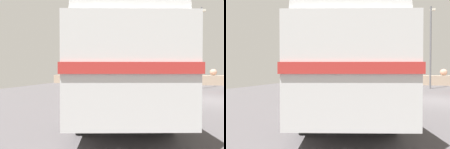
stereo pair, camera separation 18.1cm
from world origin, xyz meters
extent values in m
cube|color=#484547|center=(0.00, 0.00, 0.01)|extent=(32.00, 26.00, 0.02)
cube|color=tan|center=(0.00, 11.80, 0.55)|extent=(31.36, 1.80, 1.10)
cube|color=tan|center=(-12.18, 11.89, 1.77)|extent=(1.59, 1.41, 1.35)
cube|color=#A09A88|center=(-8.63, 11.62, 1.65)|extent=(1.37, 1.32, 1.11)
sphere|color=#A69C8E|center=(-4.06, 11.39, 1.46)|extent=(0.71, 0.71, 0.71)
sphere|color=tan|center=(-0.25, 11.98, 1.62)|extent=(1.03, 1.03, 1.03)
sphere|color=tan|center=(4.37, 12.32, 1.48)|extent=(0.77, 0.77, 0.77)
cylinder|color=black|center=(-5.92, -1.04, 0.50)|extent=(0.49, 1.00, 0.96)
cylinder|color=black|center=(-3.76, -0.55, 0.50)|extent=(0.49, 1.00, 0.96)
cylinder|color=black|center=(-4.77, -6.12, 0.50)|extent=(0.49, 1.00, 0.96)
cylinder|color=black|center=(-2.61, -5.63, 0.50)|extent=(0.49, 1.00, 0.96)
cube|color=silver|center=(-4.26, -3.33, 1.57)|extent=(4.20, 8.72, 2.10)
cylinder|color=silver|center=(-4.26, -3.33, 2.62)|extent=(3.93, 8.35, 2.20)
cube|color=#B42D29|center=(-4.26, -3.33, 1.63)|extent=(4.26, 8.82, 0.20)
cube|color=black|center=(-4.26, -3.33, 2.15)|extent=(4.16, 8.40, 0.64)
cube|color=silver|center=(-5.21, 0.83, 0.70)|extent=(2.26, 0.66, 0.28)
cylinder|color=#5B5B60|center=(1.54, 6.81, 3.70)|extent=(0.14, 0.14, 7.40)
cube|color=beige|center=(1.85, 7.49, 7.30)|extent=(0.44, 0.24, 0.18)
camera|label=1|loc=(-3.04, -10.35, 1.57)|focal=27.88mm
camera|label=2|loc=(-2.86, -10.31, 1.57)|focal=27.88mm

